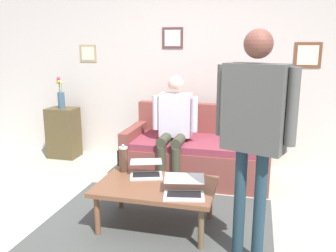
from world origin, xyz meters
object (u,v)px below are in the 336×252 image
laptop_left (184,189)px  laptop_center (146,171)px  french_press (123,159)px  flower_vase (61,96)px  coffee_table (156,189)px  side_shelf (64,133)px  couch (198,153)px  person_standing (254,119)px  person_seated (174,123)px

laptop_left → laptop_center: 0.57m
laptop_left → french_press: bearing=-29.9°
french_press → flower_vase: bearing=-43.4°
laptop_left → flower_vase: (2.19, -1.82, 0.45)m
coffee_table → french_press: french_press is taller
laptop_center → flower_vase: bearing=-40.0°
side_shelf → flower_vase: bearing=28.0°
coffee_table → flower_vase: 2.58m
couch → flower_vase: flower_vase is taller
laptop_left → side_shelf: (2.19, -1.82, -0.09)m
side_shelf → laptop_center: bearing=139.9°
french_press → person_standing: size_ratio=0.16×
couch → laptop_center: bearing=75.0°
side_shelf → person_seated: person_seated is taller
laptop_center → couch: bearing=-105.0°
coffee_table → side_shelf: (1.90, -1.66, -0.00)m
french_press → laptop_left: bearing=150.1°
french_press → side_shelf: side_shelf is taller
laptop_center → french_press: size_ratio=1.41×
laptop_left → french_press: 0.81m
french_press → flower_vase: 2.09m
flower_vase → person_seated: person_seated is taller
person_standing → coffee_table: bearing=-20.8°
person_standing → laptop_left: bearing=-16.7°
side_shelf → couch: bearing=171.5°
french_press → person_standing: 1.48m
flower_vase → laptop_left: bearing=140.3°
person_seated → person_standing: bearing=122.7°
couch → flower_vase: (2.06, -0.31, 0.60)m
couch → french_press: size_ratio=6.21×
couch → coffee_table: couch is taller
coffee_table → laptop_left: laptop_left is taller
person_seated → laptop_center: bearing=86.6°
coffee_table → person_seated: (0.10, -1.13, 0.36)m
couch → coffee_table: (0.16, 1.36, 0.06)m
couch → laptop_left: (-0.13, 1.51, 0.15)m
laptop_center → coffee_table: bearing=128.1°
laptop_left → laptop_center: size_ratio=1.00×
french_press → couch: bearing=-116.8°
coffee_table → flower_vase: flower_vase is taller
french_press → person_standing: person_standing is taller
flower_vase → person_standing: 3.38m
french_press → person_standing: bearing=155.5°
person_standing → person_seated: person_standing is taller
side_shelf → person_seated: (-1.80, 0.53, 0.36)m
couch → person_seated: person_seated is taller
coffee_table → french_press: size_ratio=3.80×
side_shelf → person_standing: person_standing is taller
coffee_table → person_seated: bearing=-85.0°
french_press → person_seated: (-0.31, -0.88, 0.19)m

